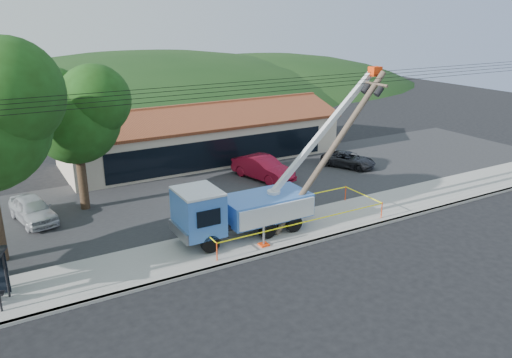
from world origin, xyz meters
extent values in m
plane|color=black|center=(0.00, 0.00, 0.00)|extent=(120.00, 120.00, 0.00)
cube|color=#A3A099|center=(0.00, 2.10, 0.07)|extent=(60.00, 0.25, 0.15)
cube|color=#A3A099|center=(0.00, 4.00, 0.07)|extent=(60.00, 4.00, 0.15)
cube|color=#28282B|center=(0.00, 12.00, 0.05)|extent=(60.00, 12.00, 0.10)
cube|color=beige|center=(4.00, 20.00, 1.70)|extent=(22.00, 8.00, 3.40)
cube|color=black|center=(4.00, 15.98, 1.43)|extent=(18.04, 0.08, 2.21)
cube|color=maroon|center=(4.00, 18.00, 3.90)|extent=(22.50, 4.53, 1.52)
cube|color=maroon|center=(4.00, 22.00, 3.90)|extent=(22.50, 4.53, 1.52)
cube|color=maroon|center=(4.00, 20.00, 4.55)|extent=(22.50, 0.30, 0.25)
sphere|color=#1A3A10|center=(-10.74, 7.16, 8.28)|extent=(5.04, 5.04, 5.04)
cylinder|color=#332316|center=(-7.00, 13.00, 2.09)|extent=(0.56, 0.56, 4.18)
sphere|color=#1A3A10|center=(-7.00, 13.00, 5.70)|extent=(5.25, 5.25, 5.25)
sphere|color=#1A3A10|center=(-8.05, 13.70, 6.65)|extent=(4.20, 4.20, 4.20)
sphere|color=#1A3A10|center=(-5.95, 12.30, 6.84)|extent=(4.20, 4.20, 4.20)
ellipsoid|color=#163613|center=(10.00, 55.00, 0.00)|extent=(89.60, 64.00, 32.00)
ellipsoid|color=#163613|center=(30.00, 55.00, 0.00)|extent=(72.80, 52.00, 26.00)
cylinder|color=black|center=(0.00, 3.10, 8.07)|extent=(60.00, 0.02, 0.02)
cylinder|color=black|center=(0.00, 3.60, 8.19)|extent=(60.00, 0.02, 0.02)
cylinder|color=black|center=(0.00, 4.10, 8.31)|extent=(60.00, 0.02, 0.02)
cylinder|color=black|center=(0.00, 4.50, 8.43)|extent=(60.00, 0.02, 0.02)
cylinder|color=black|center=(-2.83, 3.59, 0.63)|extent=(0.95, 0.32, 0.95)
cylinder|color=black|center=(-2.83, 5.80, 0.63)|extent=(0.95, 0.32, 0.95)
cylinder|color=black|center=(0.54, 3.59, 0.63)|extent=(0.95, 0.32, 0.95)
cylinder|color=black|center=(0.54, 5.80, 0.63)|extent=(0.95, 0.32, 0.95)
cylinder|color=black|center=(2.22, 3.59, 0.63)|extent=(0.95, 0.32, 0.95)
cylinder|color=black|center=(2.22, 5.80, 0.63)|extent=(0.95, 0.32, 0.95)
cube|color=black|center=(-0.09, 4.69, 0.90)|extent=(6.95, 1.05, 0.26)
cube|color=#3B73D1|center=(-2.94, 4.69, 1.95)|extent=(2.11, 2.53, 2.21)
cube|color=silver|center=(-2.94, 4.69, 3.11)|extent=(2.11, 2.53, 0.13)
cube|color=black|center=(-3.94, 4.69, 2.11)|extent=(0.08, 1.90, 0.95)
cube|color=gray|center=(-4.05, 4.69, 1.11)|extent=(0.16, 2.42, 0.53)
cube|color=#3B73D1|center=(1.06, 4.69, 1.53)|extent=(4.85, 2.53, 1.26)
cylinder|color=silver|center=(1.59, 4.69, 2.00)|extent=(0.74, 0.74, 0.63)
cube|color=silver|center=(4.89, 4.69, 5.37)|extent=(6.81, 0.29, 6.42)
cube|color=gray|center=(5.21, 4.69, 5.63)|extent=(4.09, 0.19, 3.86)
cube|color=#FF3D0D|center=(8.20, 4.48, 8.47)|extent=(0.63, 0.53, 0.53)
cube|color=#FF3D0D|center=(-0.09, 2.90, 0.20)|extent=(0.47, 0.47, 0.08)
cube|color=#FF3D0D|center=(2.64, 6.48, 0.20)|extent=(0.47, 0.47, 0.08)
cylinder|color=brown|center=(4.70, 3.80, 4.31)|extent=(7.25, 0.33, 8.53)
cube|color=brown|center=(7.67, 3.80, 7.84)|extent=(0.17, 1.85, 0.17)
cylinder|color=black|center=(7.46, 4.31, 7.53)|extent=(0.61, 0.37, 0.63)
cylinder|color=black|center=(7.46, 3.28, 7.53)|extent=(0.61, 0.37, 0.63)
cylinder|color=black|center=(-12.02, 4.08, 1.26)|extent=(0.12, 0.12, 2.24)
cylinder|color=#FF3D0D|center=(-2.91, 2.63, 0.64)|extent=(0.06, 0.06, 0.97)
cylinder|color=#FF3D0D|center=(7.80, 2.63, 0.64)|extent=(0.06, 0.06, 0.97)
cylinder|color=#FF3D0D|center=(7.80, 5.93, 0.64)|extent=(0.06, 0.06, 0.97)
cylinder|color=#FF3D0D|center=(-2.91, 5.93, 0.64)|extent=(0.06, 0.06, 0.97)
cube|color=yellow|center=(2.44, 2.63, 1.07)|extent=(10.72, 0.01, 0.06)
cube|color=yellow|center=(7.80, 4.28, 1.07)|extent=(0.01, 3.30, 0.06)
cube|color=yellow|center=(2.44, 5.93, 1.07)|extent=(10.72, 0.01, 0.06)
cube|color=yellow|center=(-2.91, 4.28, 1.07)|extent=(0.01, 3.30, 0.06)
imported|color=#B5B8BD|center=(-10.04, 12.39, 0.00)|extent=(2.59, 4.61, 1.48)
imported|color=maroon|center=(5.48, 12.44, 0.00)|extent=(2.97, 5.35, 1.67)
imported|color=black|center=(12.86, 11.71, 0.00)|extent=(3.69, 4.62, 1.17)
camera|label=1|loc=(-12.12, -17.28, 11.69)|focal=35.00mm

